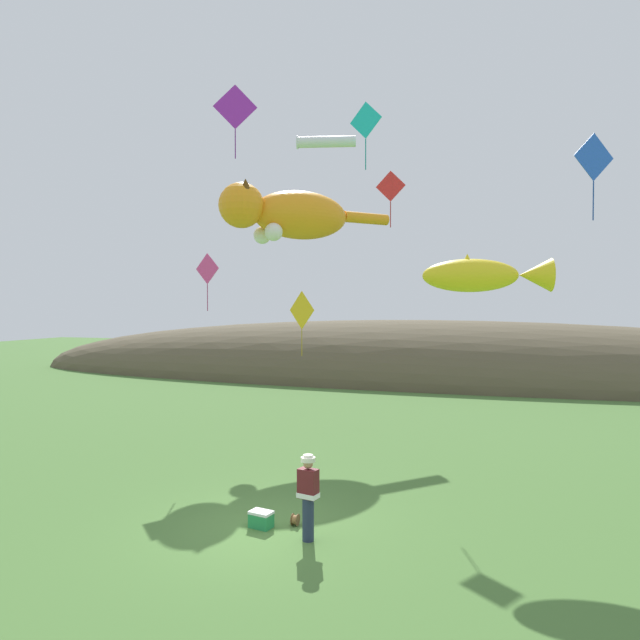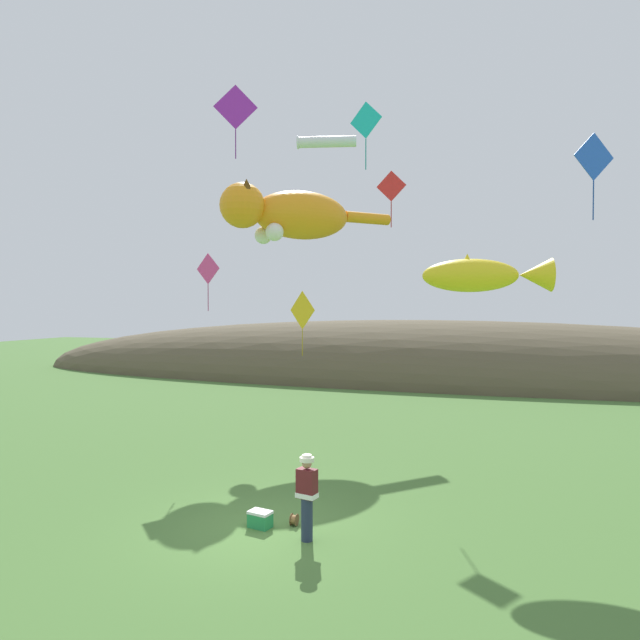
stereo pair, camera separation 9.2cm
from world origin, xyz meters
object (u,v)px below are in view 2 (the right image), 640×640
Objects in this scene: kite_diamond_pink at (208,269)px; kite_diamond_teal at (366,121)px; kite_spool at (294,520)px; kite_giant_cat at (289,215)px; kite_tube_streamer at (326,142)px; festival_attendant at (307,494)px; kite_diamond_red at (391,187)px; kite_fish_windsock at (484,275)px; kite_diamond_violet at (236,108)px; picnic_cooler at (260,519)px; kite_diamond_blue at (594,158)px; kite_diamond_gold at (302,311)px.

kite_diamond_pink is 7.03m from kite_diamond_teal.
kite_giant_cat is at bearing 111.84° from kite_spool.
kite_tube_streamer is at bearing 12.18° from kite_diamond_pink.
festival_attendant is 11.88m from kite_diamond_red.
kite_diamond_red is (4.70, -2.29, 0.38)m from kite_giant_cat.
kite_spool is at bearing -78.48° from kite_tube_streamer.
kite_spool is 7.78m from kite_fish_windsock.
kite_diamond_violet is 4.11m from kite_diamond_teal.
picnic_cooler is 11.08m from kite_diamond_blue.
kite_diamond_violet is 1.13× the size of kite_diamond_blue.
kite_diamond_red is at bearing 44.96° from kite_tube_streamer.
kite_giant_cat is 12.88m from kite_diamond_blue.
picnic_cooler is 0.28× the size of kite_diamond_pink.
kite_fish_windsock reaches higher than picnic_cooler.
picnic_cooler is 12.24m from kite_diamond_red.
kite_diamond_blue is (5.73, 3.51, 7.26)m from festival_attendant.
kite_diamond_blue is 1.01× the size of kite_diamond_red.
festival_attendant is 1.47m from picnic_cooler.
kite_diamond_gold is at bearing 57.52° from kite_diamond_violet.
festival_attendant is 10.72m from kite_diamond_teal.
kite_tube_streamer reaches higher than kite_giant_cat.
kite_spool is at bearing -50.68° from kite_diamond_violet.
picnic_cooler is 14.07m from kite_giant_cat.
kite_diamond_pink is (-5.70, 6.11, 5.10)m from festival_attendant.
kite_giant_cat is 5.65m from kite_diamond_pink.
kite_diamond_gold is 5.33m from kite_diamond_red.
kite_diamond_violet reaches higher than festival_attendant.
kite_diamond_gold is (-6.03, 2.60, -0.97)m from kite_fish_windsock.
kite_diamond_pink is at bearing 127.93° from picnic_cooler.
kite_diamond_pink is at bearing 172.75° from kite_diamond_teal.
kite_diamond_red is at bearing 89.98° from festival_attendant.
kite_diamond_violet is at bearing -174.92° from kite_diamond_teal.
kite_diamond_pink reaches higher than picnic_cooler.
kite_fish_windsock reaches higher than festival_attendant.
kite_giant_cat is 2.65× the size of kite_diamond_violet.
kite_diamond_teal is (1.73, -1.55, 0.03)m from kite_tube_streamer.
kite_giant_cat reaches higher than kite_spool.
festival_attendant is at bearing -51.31° from kite_spool.
kite_spool is 0.12× the size of kite_diamond_gold.
kite_diamond_teal is at bearing 5.08° from kite_diamond_violet.
picnic_cooler is at bearing -77.47° from kite_diamond_gold.
kite_diamond_blue is at bearing 31.47° from festival_attendant.
kite_diamond_violet is (-2.92, 4.71, 10.74)m from picnic_cooler.
kite_diamond_teal is 1.00× the size of kite_diamond_red.
kite_tube_streamer is 5.74m from kite_diamond_pink.
kite_diamond_violet is at bearing 171.14° from kite_diamond_blue.
kite_giant_cat reaches higher than kite_diamond_red.
kite_diamond_red is at bearing 42.13° from kite_diamond_violet.
festival_attendant is at bearing -148.53° from kite_diamond_blue.
kite_tube_streamer is at bearing 104.63° from festival_attendant.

